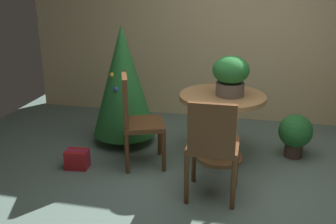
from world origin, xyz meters
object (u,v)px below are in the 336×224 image
(potted_plant, at_px, (295,133))
(wooden_chair_near, at_px, (213,143))
(wooden_chair_left_near, at_px, (136,116))
(holiday_tree, at_px, (123,81))
(flower_vase, at_px, (231,74))
(round_dining_table, at_px, (222,114))
(gift_box_red, at_px, (77,159))

(potted_plant, bearing_deg, wooden_chair_near, -126.22)
(wooden_chair_near, bearing_deg, potted_plant, 53.78)
(wooden_chair_left_near, relative_size, holiday_tree, 0.70)
(flower_vase, height_order, wooden_chair_near, flower_vase)
(wooden_chair_near, distance_m, holiday_tree, 1.65)
(round_dining_table, distance_m, potted_plant, 0.89)
(wooden_chair_left_near, distance_m, holiday_tree, 0.69)
(holiday_tree, height_order, potted_plant, holiday_tree)
(round_dining_table, height_order, potted_plant, round_dining_table)
(round_dining_table, relative_size, potted_plant, 1.85)
(holiday_tree, bearing_deg, potted_plant, 0.04)
(wooden_chair_near, height_order, wooden_chair_left_near, wooden_chair_left_near)
(wooden_chair_near, distance_m, gift_box_red, 1.57)
(flower_vase, distance_m, gift_box_red, 1.86)
(round_dining_table, height_order, flower_vase, flower_vase)
(round_dining_table, height_order, wooden_chair_left_near, wooden_chair_left_near)
(wooden_chair_left_near, xyz_separation_m, gift_box_red, (-0.59, -0.24, -0.45))
(round_dining_table, relative_size, holiday_tree, 0.64)
(round_dining_table, xyz_separation_m, potted_plant, (0.81, 0.25, -0.25))
(gift_box_red, bearing_deg, round_dining_table, 20.71)
(wooden_chair_near, relative_size, gift_box_red, 3.79)
(round_dining_table, xyz_separation_m, wooden_chair_near, (0.00, -0.86, 0.02))
(round_dining_table, height_order, wooden_chair_near, wooden_chair_near)
(wooden_chair_left_near, bearing_deg, holiday_tree, 119.71)
(wooden_chair_left_near, bearing_deg, gift_box_red, -158.25)
(flower_vase, distance_m, holiday_tree, 1.32)
(wooden_chair_near, height_order, gift_box_red, wooden_chair_near)
(wooden_chair_near, bearing_deg, flower_vase, 84.93)
(flower_vase, xyz_separation_m, wooden_chair_left_near, (-0.95, -0.31, -0.44))
(wooden_chair_left_near, height_order, potted_plant, wooden_chair_left_near)
(flower_vase, distance_m, wooden_chair_near, 0.95)
(wooden_chair_near, height_order, holiday_tree, holiday_tree)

